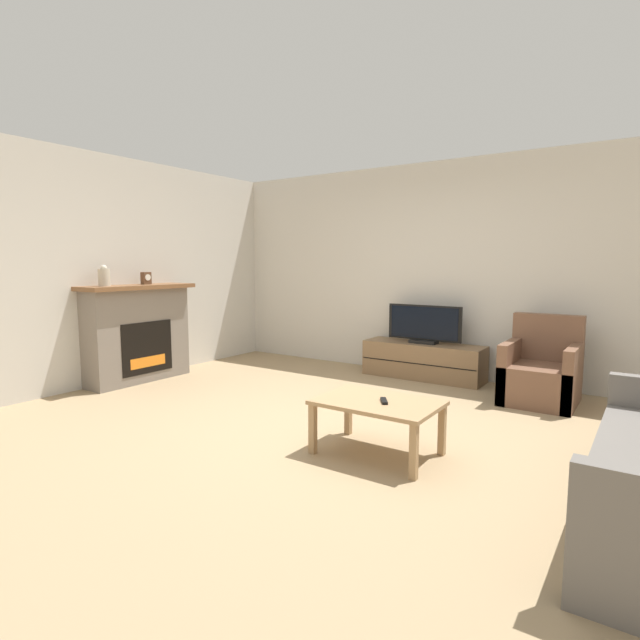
# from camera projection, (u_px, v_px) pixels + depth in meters

# --- Properties ---
(ground_plane) EXTENTS (24.00, 24.00, 0.00)m
(ground_plane) POSITION_uv_depth(u_px,v_px,m) (341.00, 427.00, 4.41)
(ground_plane) COLOR #9E8460
(wall_back) EXTENTS (12.00, 0.06, 2.70)m
(wall_back) POSITION_uv_depth(u_px,v_px,m) (445.00, 270.00, 6.28)
(wall_back) COLOR beige
(wall_back) RESTS_ON ground
(wall_left) EXTENTS (0.06, 12.00, 2.70)m
(wall_left) POSITION_uv_depth(u_px,v_px,m) (118.00, 270.00, 6.03)
(wall_left) COLOR beige
(wall_left) RESTS_ON ground
(fireplace) EXTENTS (0.48, 1.39, 1.18)m
(fireplace) POSITION_uv_depth(u_px,v_px,m) (138.00, 332.00, 6.06)
(fireplace) COLOR slate
(fireplace) RESTS_ON ground
(mantel_vase_left) EXTENTS (0.13, 0.13, 0.24)m
(mantel_vase_left) POSITION_uv_depth(u_px,v_px,m) (104.00, 277.00, 5.63)
(mantel_vase_left) COLOR beige
(mantel_vase_left) RESTS_ON fireplace
(mantel_clock) EXTENTS (0.08, 0.11, 0.15)m
(mantel_clock) POSITION_uv_depth(u_px,v_px,m) (146.00, 278.00, 6.09)
(mantel_clock) COLOR brown
(mantel_clock) RESTS_ON fireplace
(tv_stand) EXTENTS (1.50, 0.45, 0.44)m
(tv_stand) POSITION_uv_depth(u_px,v_px,m) (423.00, 361.00, 6.24)
(tv_stand) COLOR brown
(tv_stand) RESTS_ON ground
(tv) EXTENTS (0.95, 0.18, 0.48)m
(tv) POSITION_uv_depth(u_px,v_px,m) (424.00, 326.00, 6.19)
(tv) COLOR black
(tv) RESTS_ON tv_stand
(armchair) EXTENTS (0.70, 0.76, 0.90)m
(armchair) POSITION_uv_depth(u_px,v_px,m) (541.00, 374.00, 5.16)
(armchair) COLOR brown
(armchair) RESTS_ON ground
(coffee_table) EXTENTS (0.90, 0.60, 0.42)m
(coffee_table) POSITION_uv_depth(u_px,v_px,m) (377.00, 408.00, 3.74)
(coffee_table) COLOR #A37F56
(coffee_table) RESTS_ON ground
(remote) EXTENTS (0.12, 0.15, 0.02)m
(remote) POSITION_uv_depth(u_px,v_px,m) (384.00, 401.00, 3.70)
(remote) COLOR black
(remote) RESTS_ON coffee_table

